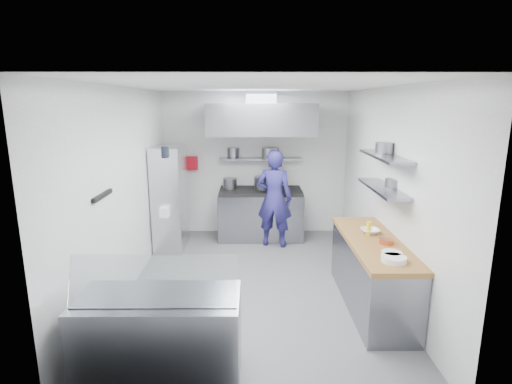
{
  "coord_description": "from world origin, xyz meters",
  "views": [
    {
      "loc": [
        -0.04,
        -5.37,
        2.6
      ],
      "look_at": [
        0.0,
        0.6,
        1.25
      ],
      "focal_mm": 28.0,
      "sensor_mm": 36.0,
      "label": 1
    }
  ],
  "objects_px": {
    "wire_rack": "(170,198)",
    "chef": "(274,199)",
    "display_case": "(160,338)",
    "gas_range": "(261,215)"
  },
  "relations": [
    {
      "from": "wire_rack",
      "to": "chef",
      "type": "bearing_deg",
      "value": 1.97
    },
    {
      "from": "chef",
      "to": "wire_rack",
      "type": "height_order",
      "value": "wire_rack"
    },
    {
      "from": "chef",
      "to": "wire_rack",
      "type": "distance_m",
      "value": 1.87
    },
    {
      "from": "chef",
      "to": "wire_rack",
      "type": "relative_size",
      "value": 0.96
    },
    {
      "from": "chef",
      "to": "display_case",
      "type": "height_order",
      "value": "chef"
    },
    {
      "from": "chef",
      "to": "display_case",
      "type": "bearing_deg",
      "value": 85.0
    },
    {
      "from": "display_case",
      "to": "wire_rack",
      "type": "bearing_deg",
      "value": 99.65
    },
    {
      "from": "chef",
      "to": "gas_range",
      "type": "bearing_deg",
      "value": -48.34
    },
    {
      "from": "chef",
      "to": "display_case",
      "type": "distance_m",
      "value": 3.88
    },
    {
      "from": "chef",
      "to": "display_case",
      "type": "relative_size",
      "value": 1.19
    }
  ]
}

